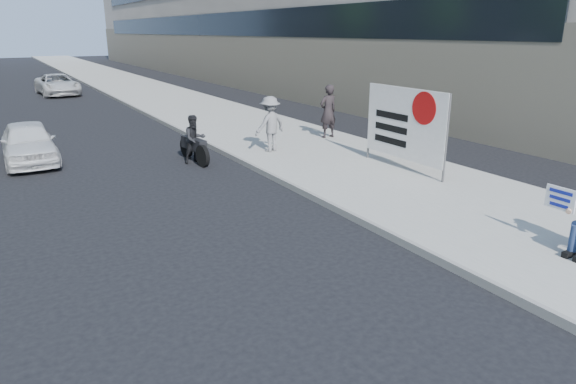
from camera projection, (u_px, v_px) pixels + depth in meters
ground at (315, 247)px, 9.35m from camera, size 160.00×160.00×0.00m
near_sidewalk at (177, 102)px, 27.77m from camera, size 5.00×120.00×0.15m
jogger at (270, 124)px, 15.93m from camera, size 1.22×0.88×1.71m
pedestrian_woman at (328, 111)px, 17.98m from camera, size 0.70×0.48×1.85m
protest_banner at (405, 124)px, 13.72m from camera, size 0.08×3.06×2.20m
white_sedan_near at (29, 143)px, 15.20m from camera, size 1.47×3.59×1.22m
white_sedan_far at (57, 85)px, 31.34m from camera, size 2.36×4.66×1.26m
motorcycle at (195, 141)px, 15.22m from camera, size 0.76×2.05×1.42m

